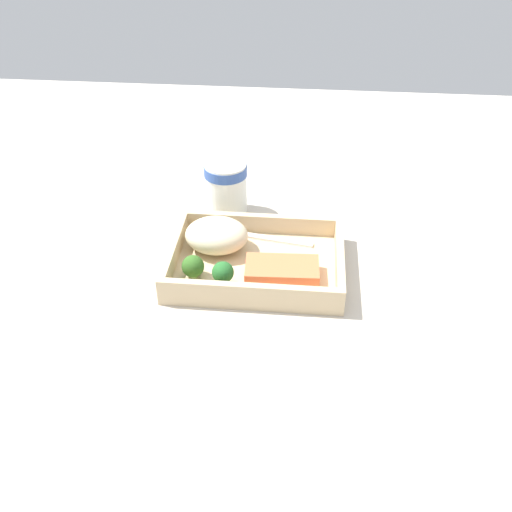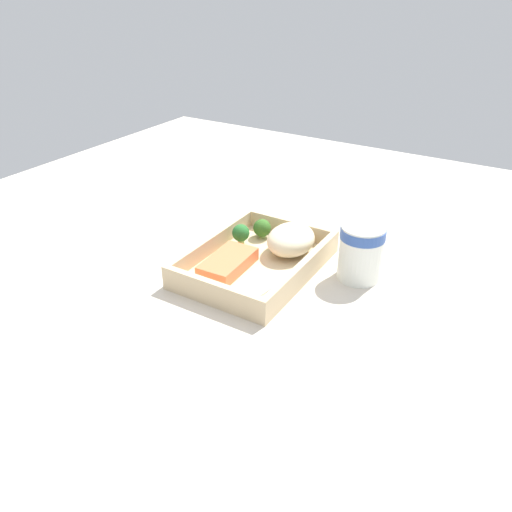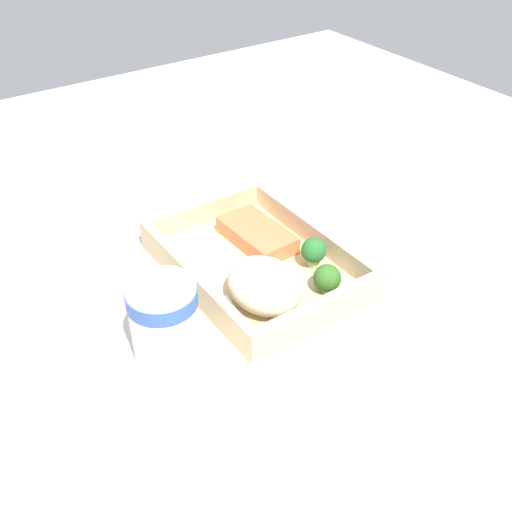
# 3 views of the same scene
# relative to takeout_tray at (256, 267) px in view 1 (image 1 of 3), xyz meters

# --- Properties ---
(ground_plane) EXTENTS (1.60, 1.60, 0.02)m
(ground_plane) POSITION_rel_takeout_tray_xyz_m (0.00, 0.00, -0.02)
(ground_plane) COLOR beige
(takeout_tray) EXTENTS (0.27, 0.20, 0.01)m
(takeout_tray) POSITION_rel_takeout_tray_xyz_m (0.00, 0.00, 0.00)
(takeout_tray) COLOR #CCB38A
(takeout_tray) RESTS_ON ground_plane
(tray_rim) EXTENTS (0.27, 0.20, 0.03)m
(tray_rim) POSITION_rel_takeout_tray_xyz_m (0.00, 0.00, 0.02)
(tray_rim) COLOR #CCB38A
(tray_rim) RESTS_ON takeout_tray
(salmon_fillet) EXTENTS (0.12, 0.07, 0.02)m
(salmon_fillet) POSITION_rel_takeout_tray_xyz_m (-0.04, 0.03, 0.02)
(salmon_fillet) COLOR #F67345
(salmon_fillet) RESTS_ON takeout_tray
(mashed_potatoes) EXTENTS (0.10, 0.08, 0.05)m
(mashed_potatoes) POSITION_rel_takeout_tray_xyz_m (0.07, -0.03, 0.03)
(mashed_potatoes) COLOR beige
(mashed_potatoes) RESTS_ON takeout_tray
(broccoli_floret_1) EXTENTS (0.03, 0.03, 0.04)m
(broccoli_floret_1) POSITION_rel_takeout_tray_xyz_m (0.09, 0.04, 0.03)
(broccoli_floret_1) COLOR #86AB63
(broccoli_floret_1) RESTS_ON takeout_tray
(broccoli_floret_2) EXTENTS (0.03, 0.03, 0.04)m
(broccoli_floret_2) POSITION_rel_takeout_tray_xyz_m (0.04, 0.06, 0.03)
(broccoli_floret_2) COLOR #88AD5A
(broccoli_floret_2) RESTS_ON takeout_tray
(fork) EXTENTS (0.16, 0.04, 0.00)m
(fork) POSITION_rel_takeout_tray_xyz_m (-0.00, -0.07, 0.01)
(fork) COLOR white
(fork) RESTS_ON takeout_tray
(paper_cup) EXTENTS (0.08, 0.08, 0.10)m
(paper_cup) POSITION_rel_takeout_tray_xyz_m (0.07, -0.17, 0.05)
(paper_cup) COLOR white
(paper_cup) RESTS_ON ground_plane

